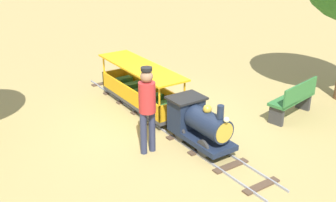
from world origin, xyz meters
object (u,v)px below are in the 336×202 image
at_px(passenger_car, 141,91).
at_px(park_bench, 294,99).
at_px(conductor_person, 147,104).
at_px(locomotive, 199,122).

bearing_deg(passenger_car, park_bench, 137.52).
height_order(conductor_person, park_bench, conductor_person).
height_order(passenger_car, conductor_person, conductor_person).
height_order(locomotive, park_bench, locomotive).
relative_size(passenger_car, conductor_person, 1.67).
bearing_deg(conductor_person, locomotive, 161.42).
bearing_deg(passenger_car, conductor_person, 63.25).
bearing_deg(park_bench, locomotive, -3.43).
distance_m(locomotive, passenger_car, 2.11).
height_order(passenger_car, park_bench, passenger_car).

